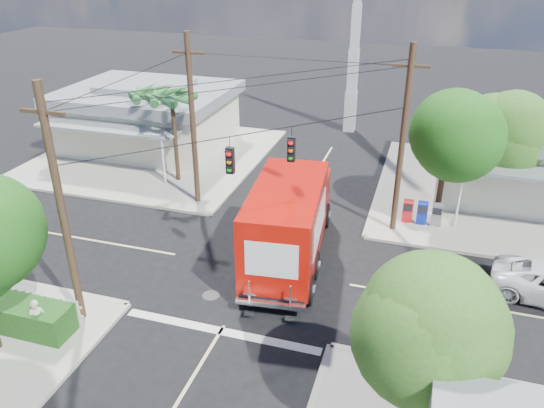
% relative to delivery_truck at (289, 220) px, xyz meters
% --- Properties ---
extents(ground, '(120.00, 120.00, 0.00)m').
position_rel_delivery_truck_xyz_m(ground, '(-1.04, -1.17, -1.96)').
color(ground, black).
rests_on(ground, ground).
extents(sidewalk_ne, '(14.12, 14.12, 0.14)m').
position_rel_delivery_truck_xyz_m(sidewalk_ne, '(9.84, 9.70, -1.89)').
color(sidewalk_ne, '#A29C92').
rests_on(sidewalk_ne, ground).
extents(sidewalk_nw, '(14.12, 14.12, 0.14)m').
position_rel_delivery_truck_xyz_m(sidewalk_nw, '(-11.92, 9.70, -1.89)').
color(sidewalk_nw, '#A29C92').
rests_on(sidewalk_nw, ground).
extents(road_markings, '(32.00, 32.00, 0.01)m').
position_rel_delivery_truck_xyz_m(road_markings, '(-1.04, -2.65, -1.95)').
color(road_markings, beige).
rests_on(road_markings, ground).
extents(building_nw, '(10.80, 10.20, 4.30)m').
position_rel_delivery_truck_xyz_m(building_nw, '(-13.04, 11.29, 0.27)').
color(building_nw, beige).
rests_on(building_nw, sidewalk_nw).
extents(radio_tower, '(0.80, 0.80, 17.00)m').
position_rel_delivery_truck_xyz_m(radio_tower, '(-0.54, 18.83, 3.69)').
color(radio_tower, silver).
rests_on(radio_tower, ground).
extents(tree_ne_front, '(4.21, 4.14, 6.66)m').
position_rel_delivery_truck_xyz_m(tree_ne_front, '(6.17, 5.58, 2.81)').
color(tree_ne_front, '#422D1C').
rests_on(tree_ne_front, sidewalk_ne).
extents(tree_ne_back, '(3.77, 3.66, 5.82)m').
position_rel_delivery_truck_xyz_m(tree_ne_back, '(8.77, 7.78, 2.23)').
color(tree_ne_back, '#422D1C').
rests_on(tree_ne_back, sidewalk_ne).
extents(tree_se, '(3.67, 3.54, 5.62)m').
position_rel_delivery_truck_xyz_m(tree_se, '(5.97, -8.42, 2.09)').
color(tree_se, '#422D1C').
rests_on(tree_se, sidewalk_se).
extents(palm_nw_front, '(3.01, 3.08, 5.59)m').
position_rel_delivery_truck_xyz_m(palm_nw_front, '(-8.54, 6.33, 3.09)').
color(palm_nw_front, '#422D1C').
rests_on(palm_nw_front, sidewalk_nw).
extents(palm_nw_back, '(3.01, 3.08, 5.19)m').
position_rel_delivery_truck_xyz_m(palm_nw_back, '(-10.54, 7.83, 2.72)').
color(palm_nw_back, '#422D1C').
rests_on(palm_nw_back, sidewalk_nw).
extents(utility_poles, '(12.00, 10.68, 9.00)m').
position_rel_delivery_truck_xyz_m(utility_poles, '(-2.63, 0.43, 2.72)').
color(utility_poles, '#473321').
rests_on(utility_poles, ground).
extents(picket_fence, '(5.94, 0.06, 1.00)m').
position_rel_delivery_truck_xyz_m(picket_fence, '(-8.84, -6.77, -1.27)').
color(picket_fence, silver).
rests_on(picket_fence, sidewalk_sw).
extents(vending_boxes, '(1.90, 0.50, 1.10)m').
position_rel_delivery_truck_xyz_m(vending_boxes, '(5.46, 5.03, -1.27)').
color(vending_boxes, red).
rests_on(vending_boxes, sidewalk_ne).
extents(delivery_truck, '(3.68, 9.12, 3.85)m').
position_rel_delivery_truck_xyz_m(delivery_truck, '(0.00, 0.00, 0.00)').
color(delivery_truck, black).
rests_on(delivery_truck, ground).
extents(pedestrian, '(0.70, 0.65, 1.61)m').
position_rel_delivery_truck_xyz_m(pedestrian, '(-6.84, -7.88, -1.01)').
color(pedestrian, beige).
rests_on(pedestrian, sidewalk_sw).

